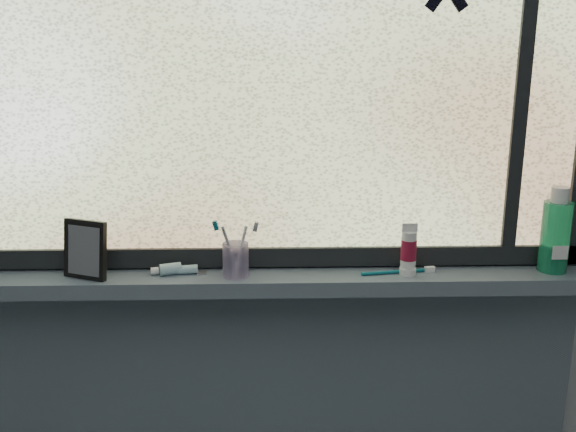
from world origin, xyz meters
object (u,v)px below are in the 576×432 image
Objects in this scene: toothbrush_cup at (236,260)px; cream_tube at (409,247)px; vanity_mirror at (85,249)px; mouthwash_bottle at (556,230)px.

toothbrush_cup is 0.43m from cream_tube.
cream_tube is (0.80, -0.00, -0.00)m from vanity_mirror.
mouthwash_bottle reaches higher than cream_tube.
vanity_mirror is 0.81× the size of mouthwash_bottle.
mouthwash_bottle is 0.38m from cream_tube.
vanity_mirror is 1.71× the size of toothbrush_cup.
vanity_mirror is 0.37m from toothbrush_cup.
mouthwash_bottle reaches higher than toothbrush_cup.
mouthwash_bottle is (0.81, 0.02, 0.07)m from toothbrush_cup.
mouthwash_bottle is 1.89× the size of cream_tube.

